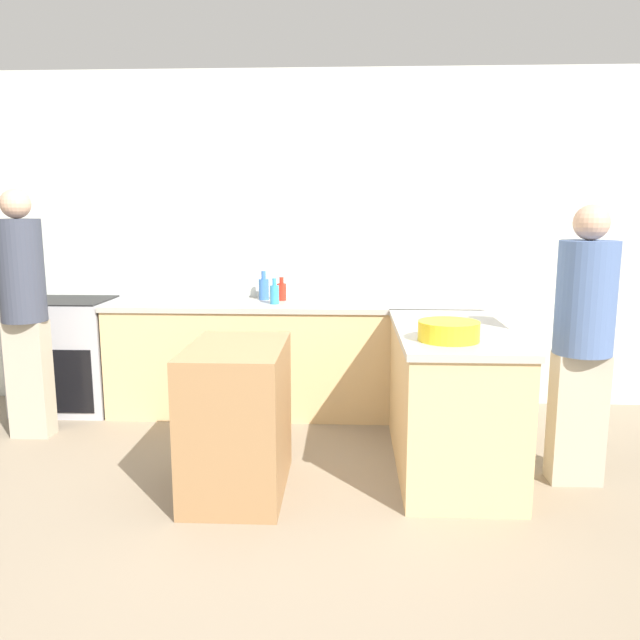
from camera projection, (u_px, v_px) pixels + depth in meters
The scene contains 12 objects.
ground_plane at pixel (251, 556), 2.93m from camera, with size 14.00×14.00×0.00m, color gray.
wall_back at pixel (295, 241), 5.13m from camera, with size 8.00×0.06×2.70m.
counter_back at pixel (292, 358), 4.96m from camera, with size 2.87×0.63×0.89m.
counter_peninsula at pixel (450, 397), 3.91m from camera, with size 0.69×1.45×0.89m.
range_oven at pixel (68, 355), 5.04m from camera, with size 0.76×0.61×0.90m.
island_table at pixel (237, 419), 3.56m from camera, with size 0.54×0.83×0.86m.
mixing_bowl at pixel (449, 331), 3.47m from camera, with size 0.34×0.34×0.11m.
hot_sauce_bottle at pixel (282, 291), 5.00m from camera, with size 0.08×0.08×0.19m.
water_bottle_blue at pixel (264, 288), 5.04m from camera, with size 0.08×0.08×0.23m.
dish_soap_bottle at pixel (275, 294), 4.81m from camera, with size 0.07×0.07×0.20m.
person_by_range at pixel (24, 304), 4.34m from camera, with size 0.30×0.30×1.75m.
person_at_peninsula at pixel (583, 336), 3.59m from camera, with size 0.33×0.33×1.64m.
Camera 1 is at (0.45, -2.67, 1.61)m, focal length 35.00 mm.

